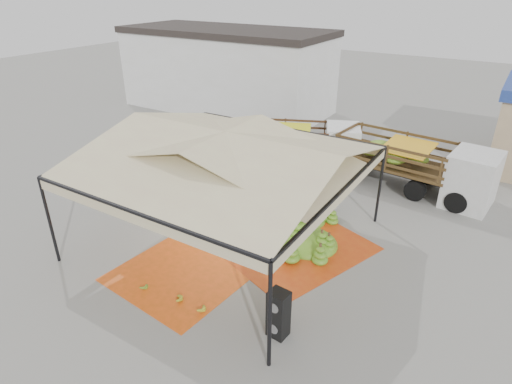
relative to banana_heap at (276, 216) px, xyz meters
The scene contains 17 objects.
ground 1.90m from the banana_heap, 127.34° to the right, with size 90.00×90.00×0.00m, color slate.
canopy_tent 3.27m from the banana_heap, 127.34° to the right, with size 8.10×8.10×4.00m.
building_white 16.90m from the banana_heap, 131.47° to the left, with size 14.30×6.30×5.40m.
tarp_left 4.11m from the banana_heap, 107.48° to the right, with size 3.79×3.61×0.01m, color #EB5416.
tarp_right 1.20m from the banana_heap, 31.49° to the right, with size 4.44×4.66×0.01m, color #C34B12.
banana_heap is the anchor object (origin of this frame).
hand_yellow_a 4.87m from the banana_heap, 86.48° to the right, with size 0.46×0.38×0.21m, color gold.
hand_yellow_b 4.93m from the banana_heap, 96.02° to the right, with size 0.49×0.40×0.22m, color gold.
hand_red_a 4.96m from the banana_heap, 58.23° to the right, with size 0.40×0.33×0.18m, color #521D12.
hand_red_b 2.34m from the banana_heap, 87.27° to the right, with size 0.43×0.35×0.20m, color maroon.
hand_green 5.30m from the banana_heap, 109.41° to the right, with size 0.39×0.32×0.18m, color #4F7618.
hanging_bunches 2.15m from the banana_heap, 83.29° to the right, with size 4.74×0.24×0.20m.
speaker_stack 5.17m from the banana_heap, 59.80° to the right, with size 0.53×0.48×1.37m.
banana_leaves 4.16m from the banana_heap, 166.11° to the left, with size 0.96×1.36×3.70m, color #417D21, non-canonical shape.
vendor 2.50m from the banana_heap, 62.42° to the left, with size 0.70×0.46×1.91m, color gray.
truck_left 6.65m from the banana_heap, 108.15° to the left, with size 6.14×4.15×2.00m.
truck_right 7.12m from the banana_heap, 59.95° to the left, with size 6.65×2.89×2.22m.
Camera 1 is at (7.62, -10.37, 8.30)m, focal length 30.00 mm.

